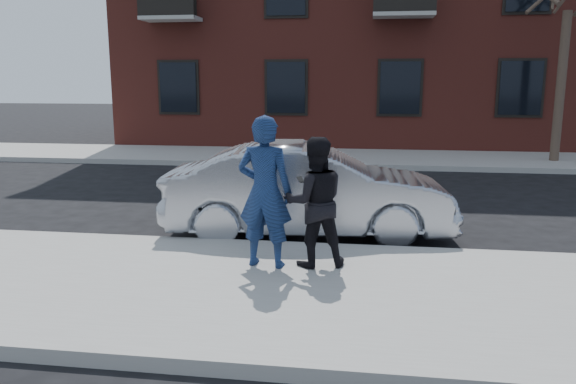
# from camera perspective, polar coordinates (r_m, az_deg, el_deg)

# --- Properties ---
(ground) EXTENTS (100.00, 100.00, 0.00)m
(ground) POSITION_cam_1_polar(r_m,az_deg,el_deg) (6.71, 15.29, -10.61)
(ground) COLOR black
(ground) RESTS_ON ground
(near_sidewalk) EXTENTS (50.00, 3.50, 0.15)m
(near_sidewalk) POSITION_cam_1_polar(r_m,az_deg,el_deg) (6.45, 15.60, -10.81)
(near_sidewalk) COLOR gray
(near_sidewalk) RESTS_ON ground
(near_curb) EXTENTS (50.00, 0.10, 0.15)m
(near_curb) POSITION_cam_1_polar(r_m,az_deg,el_deg) (8.13, 14.03, -6.07)
(near_curb) COLOR #999691
(near_curb) RESTS_ON ground
(far_sidewalk) EXTENTS (50.00, 3.50, 0.15)m
(far_sidewalk) POSITION_cam_1_polar(r_m,az_deg,el_deg) (17.61, 10.98, 3.34)
(far_sidewalk) COLOR gray
(far_sidewalk) RESTS_ON ground
(far_curb) EXTENTS (50.00, 0.10, 0.15)m
(far_curb) POSITION_cam_1_polar(r_m,az_deg,el_deg) (15.83, 11.27, 2.45)
(far_curb) COLOR #999691
(far_curb) RESTS_ON ground
(silver_sedan) EXTENTS (4.61, 2.00, 1.48)m
(silver_sedan) POSITION_cam_1_polar(r_m,az_deg,el_deg) (8.87, 2.11, 0.13)
(silver_sedan) COLOR #999BA3
(silver_sedan) RESTS_ON ground
(man_hoodie) EXTENTS (0.74, 0.56, 1.90)m
(man_hoodie) POSITION_cam_1_polar(r_m,az_deg,el_deg) (6.94, -2.36, 0.01)
(man_hoodie) COLOR navy
(man_hoodie) RESTS_ON near_sidewalk
(man_peacoat) EXTENTS (0.93, 0.82, 1.63)m
(man_peacoat) POSITION_cam_1_polar(r_m,az_deg,el_deg) (6.98, 2.72, -1.04)
(man_peacoat) COLOR black
(man_peacoat) RESTS_ON near_sidewalk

